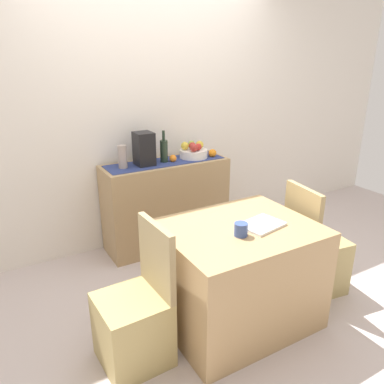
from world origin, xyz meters
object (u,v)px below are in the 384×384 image
object	(u,v)px
dining_table	(237,274)
coffee_cup	(241,229)
fruit_bowl	(193,153)
open_book	(262,225)
chair_by_corner	(314,259)
ceramic_vase	(123,157)
coffee_maker	(144,149)
wine_bottle	(164,151)
chair_near_window	(135,323)
sideboard_console	(167,204)

from	to	relation	value
dining_table	coffee_cup	world-z (taller)	coffee_cup
fruit_bowl	open_book	xyz separation A→B (m)	(-0.27, -1.37, -0.15)
chair_by_corner	ceramic_vase	bearing A→B (deg)	130.26
coffee_maker	chair_by_corner	xyz separation A→B (m)	(0.89, -1.30, -0.74)
wine_bottle	chair_near_window	world-z (taller)	wine_bottle
fruit_bowl	coffee_cup	world-z (taller)	fruit_bowl
ceramic_vase	chair_by_corner	bearing A→B (deg)	-49.74
sideboard_console	dining_table	bearing A→B (deg)	-94.16
open_book	wine_bottle	bearing A→B (deg)	81.41
wine_bottle	ceramic_vase	bearing A→B (deg)	180.00
sideboard_console	coffee_cup	xyz separation A→B (m)	(-0.17, -1.41, 0.35)
wine_bottle	coffee_cup	bearing A→B (deg)	-96.15
dining_table	chair_by_corner	world-z (taller)	chair_by_corner
coffee_maker	coffee_cup	distance (m)	1.43
sideboard_console	ceramic_vase	size ratio (longest dim) A/B	5.75
dining_table	wine_bottle	bearing A→B (deg)	86.55
coffee_cup	chair_near_window	bearing A→B (deg)	170.92
sideboard_console	coffee_cup	bearing A→B (deg)	-96.79
wine_bottle	open_book	size ratio (longest dim) A/B	1.08
wine_bottle	fruit_bowl	bearing A→B (deg)	0.00
coffee_maker	dining_table	world-z (taller)	coffee_maker
sideboard_console	chair_near_window	world-z (taller)	chair_near_window
coffee_maker	ceramic_vase	distance (m)	0.21
sideboard_console	coffee_maker	size ratio (longest dim) A/B	3.96
chair_by_corner	sideboard_console	bearing A→B (deg)	117.49
wine_bottle	coffee_maker	xyz separation A→B (m)	(-0.20, 0.00, 0.04)
chair_by_corner	fruit_bowl	bearing A→B (deg)	105.94
fruit_bowl	wine_bottle	world-z (taller)	wine_bottle
coffee_maker	dining_table	distance (m)	1.45
wine_bottle	chair_by_corner	size ratio (longest dim) A/B	0.34
open_book	sideboard_console	bearing A→B (deg)	80.74
ceramic_vase	chair_by_corner	world-z (taller)	ceramic_vase
sideboard_console	dining_table	distance (m)	1.31
coffee_maker	coffee_cup	world-z (taller)	coffee_maker
sideboard_console	coffee_maker	distance (m)	0.62
sideboard_console	coffee_maker	world-z (taller)	coffee_maker
wine_bottle	open_book	bearing A→B (deg)	-87.67
sideboard_console	fruit_bowl	size ratio (longest dim) A/B	4.41
coffee_maker	chair_near_window	xyz separation A→B (m)	(-0.65, -1.30, -0.74)
fruit_bowl	coffee_cup	distance (m)	1.49
ceramic_vase	dining_table	size ratio (longest dim) A/B	0.21
wine_bottle	dining_table	size ratio (longest dim) A/B	0.30
sideboard_console	open_book	world-z (taller)	sideboard_console
coffee_maker	chair_by_corner	distance (m)	1.74
ceramic_vase	chair_by_corner	size ratio (longest dim) A/B	0.23
coffee_maker	sideboard_console	bearing A→B (deg)	0.00
ceramic_vase	chair_near_window	distance (m)	1.54
ceramic_vase	open_book	world-z (taller)	ceramic_vase
dining_table	sideboard_console	bearing A→B (deg)	85.84
coffee_maker	chair_near_window	size ratio (longest dim) A/B	0.34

